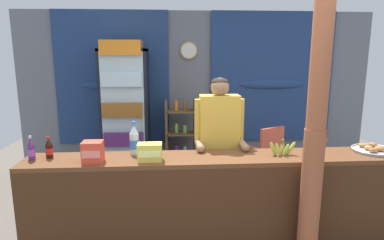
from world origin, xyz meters
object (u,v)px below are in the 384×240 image
pastry_tray (374,149)px  banana_bunch (282,149)px  snack_box_instant_noodle (150,152)px  soda_bottle_grape_soda (31,150)px  drink_fridge (125,106)px  snack_box_crackers (93,152)px  plastic_lawn_chair (265,151)px  soda_bottle_cola (49,149)px  timber_post (315,135)px  shopkeeper (219,135)px  bottle_shelf_rack (181,136)px  stall_counter (210,196)px  soda_bottle_lime_soda (310,141)px  soda_bottle_water (134,140)px

pastry_tray → banana_bunch: 0.95m
snack_box_instant_noodle → banana_bunch: bearing=3.8°
soda_bottle_grape_soda → drink_fridge: bearing=71.8°
snack_box_crackers → plastic_lawn_chair: bearing=38.0°
soda_bottle_cola → timber_post: bearing=-10.5°
shopkeeper → soda_bottle_cola: bearing=-168.5°
soda_bottle_cola → plastic_lawn_chair: bearing=30.1°
soda_bottle_cola → pastry_tray: (3.13, -0.01, -0.07)m
bottle_shelf_rack → snack_box_instant_noodle: size_ratio=5.38×
stall_counter → plastic_lawn_chair: (0.99, 1.60, -0.06)m
stall_counter → shopkeeper: shopkeeper is taller
bottle_shelf_rack → soda_bottle_lime_soda: bottle_shelf_rack is taller
stall_counter → timber_post: timber_post is taller
soda_bottle_water → snack_box_crackers: 0.41m
plastic_lawn_chair → soda_bottle_lime_soda: bearing=-88.9°
banana_bunch → pastry_tray: bearing=3.3°
drink_fridge → soda_bottle_lime_soda: drink_fridge is taller
timber_post → snack_box_crackers: timber_post is taller
plastic_lawn_chair → shopkeeper: size_ratio=0.53×
pastry_tray → stall_counter: bearing=-174.7°
snack_box_crackers → pastry_tray: bearing=3.1°
snack_box_instant_noodle → banana_bunch: size_ratio=0.79×
snack_box_crackers → pastry_tray: snack_box_crackers is taller
bottle_shelf_rack → plastic_lawn_chair: 1.30m
shopkeeper → soda_bottle_water: size_ratio=5.02×
bottle_shelf_rack → pastry_tray: bearing=-46.7°
bottle_shelf_rack → shopkeeper: 1.70m
drink_fridge → soda_bottle_cola: bearing=-104.7°
soda_bottle_cola → banana_bunch: bearing=-1.8°
soda_bottle_water → banana_bunch: soda_bottle_water is taller
timber_post → snack_box_crackers: bearing=171.9°
soda_bottle_cola → snack_box_crackers: bearing=-20.4°
drink_fridge → soda_bottle_water: size_ratio=6.33×
stall_counter → pastry_tray: bearing=5.3°
bottle_shelf_rack → soda_bottle_water: 2.00m
soda_bottle_lime_soda → stall_counter: bearing=-168.0°
bottle_shelf_rack → soda_bottle_cola: 2.36m
soda_bottle_lime_soda → snack_box_crackers: 2.08m
drink_fridge → soda_bottle_lime_soda: 2.69m
soda_bottle_lime_soda → banana_bunch: soda_bottle_lime_soda is taller
snack_box_instant_noodle → soda_bottle_lime_soda: bearing=7.3°
drink_fridge → snack_box_crackers: 1.97m
stall_counter → banana_bunch: (0.70, 0.10, 0.42)m
stall_counter → banana_bunch: banana_bunch is taller
soda_bottle_lime_soda → soda_bottle_cola: size_ratio=1.16×
shopkeeper → soda_bottle_lime_soda: bearing=-18.2°
timber_post → snack_box_instant_noodle: timber_post is taller
pastry_tray → soda_bottle_lime_soda: bearing=174.3°
drink_fridge → soda_bottle_lime_soda: (2.03, -1.76, -0.10)m
plastic_lawn_chair → pastry_tray: 1.65m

